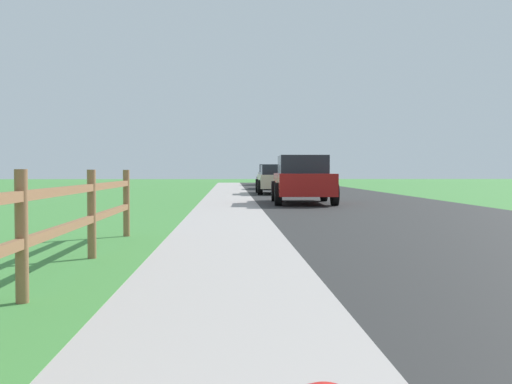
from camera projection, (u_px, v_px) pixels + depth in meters
ground_plane at (254, 200)px, 24.18m from camera, size 120.00×120.00×0.00m
road_asphalt at (337, 198)px, 26.32m from camera, size 7.00×66.00×0.01m
curb_concrete at (179, 198)px, 26.05m from camera, size 6.00×66.00×0.01m
grass_verge at (142, 198)px, 25.99m from camera, size 5.00×66.00×0.00m
rail_fence at (21, 225)px, 5.40m from camera, size 0.11×11.11×1.14m
parked_suv_red at (303, 179)px, 22.01m from camera, size 2.15×4.89×1.64m
parked_car_beige at (278, 179)px, 31.11m from camera, size 2.15×4.71×1.40m
parked_car_black at (277, 177)px, 39.19m from camera, size 2.11×4.89×1.41m
parked_car_white at (270, 175)px, 49.97m from camera, size 2.26×4.43×1.60m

